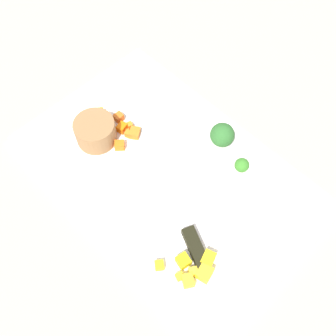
# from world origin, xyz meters

# --- Properties ---
(ground_plane) EXTENTS (4.00, 4.00, 0.00)m
(ground_plane) POSITION_xyz_m (0.00, 0.00, 0.00)
(ground_plane) COLOR #A09786
(cutting_board) EXTENTS (0.51, 0.32, 0.01)m
(cutting_board) POSITION_xyz_m (0.00, 0.00, 0.01)
(cutting_board) COLOR white
(cutting_board) RESTS_ON ground_plane
(prep_bowl) EXTENTS (0.07, 0.07, 0.05)m
(prep_bowl) POSITION_xyz_m (-0.14, -0.05, 0.03)
(prep_bowl) COLOR olive
(prep_bowl) RESTS_ON cutting_board
(chef_knife) EXTENTS (0.27, 0.14, 0.02)m
(chef_knife) POSITION_xyz_m (0.08, -0.04, 0.02)
(chef_knife) COLOR silver
(chef_knife) RESTS_ON cutting_board
(carrot_dice_0) EXTENTS (0.01, 0.01, 0.01)m
(carrot_dice_0) POSITION_xyz_m (-0.10, -0.00, 0.02)
(carrot_dice_0) COLOR orange
(carrot_dice_0) RESTS_ON cutting_board
(carrot_dice_1) EXTENTS (0.03, 0.03, 0.01)m
(carrot_dice_1) POSITION_xyz_m (-0.10, 0.01, 0.02)
(carrot_dice_1) COLOR orange
(carrot_dice_1) RESTS_ON cutting_board
(carrot_dice_2) EXTENTS (0.02, 0.02, 0.02)m
(carrot_dice_2) POSITION_xyz_m (-0.18, -0.01, 0.02)
(carrot_dice_2) COLOR orange
(carrot_dice_2) RESTS_ON cutting_board
(carrot_dice_3) EXTENTS (0.02, 0.02, 0.01)m
(carrot_dice_3) POSITION_xyz_m (-0.12, 0.00, 0.02)
(carrot_dice_3) COLOR orange
(carrot_dice_3) RESTS_ON cutting_board
(carrot_dice_4) EXTENTS (0.02, 0.02, 0.02)m
(carrot_dice_4) POSITION_xyz_m (-0.10, -0.03, 0.02)
(carrot_dice_4) COLOR orange
(carrot_dice_4) RESTS_ON cutting_board
(carrot_dice_5) EXTENTS (0.01, 0.01, 0.01)m
(carrot_dice_5) POSITION_xyz_m (-0.12, 0.01, 0.02)
(carrot_dice_5) COLOR orange
(carrot_dice_5) RESTS_ON cutting_board
(carrot_dice_6) EXTENTS (0.02, 0.02, 0.01)m
(carrot_dice_6) POSITION_xyz_m (-0.14, 0.01, 0.02)
(carrot_dice_6) COLOR orange
(carrot_dice_6) RESTS_ON cutting_board
(pepper_dice_0) EXTENTS (0.01, 0.01, 0.01)m
(pepper_dice_0) POSITION_xyz_m (0.15, -0.12, 0.02)
(pepper_dice_0) COLOR yellow
(pepper_dice_0) RESTS_ON cutting_board
(pepper_dice_1) EXTENTS (0.03, 0.02, 0.01)m
(pepper_dice_1) POSITION_xyz_m (0.16, -0.11, 0.02)
(pepper_dice_1) COLOR yellow
(pepper_dice_1) RESTS_ON cutting_board
(pepper_dice_2) EXTENTS (0.02, 0.02, 0.02)m
(pepper_dice_2) POSITION_xyz_m (0.13, -0.10, 0.02)
(pepper_dice_2) COLOR yellow
(pepper_dice_2) RESTS_ON cutting_board
(pepper_dice_3) EXTENTS (0.02, 0.02, 0.01)m
(pepper_dice_3) POSITION_xyz_m (0.11, -0.13, 0.02)
(pepper_dice_3) COLOR yellow
(pepper_dice_3) RESTS_ON cutting_board
(pepper_dice_4) EXTENTS (0.02, 0.02, 0.01)m
(pepper_dice_4) POSITION_xyz_m (0.15, -0.10, 0.02)
(pepper_dice_4) COLOR yellow
(pepper_dice_4) RESTS_ON cutting_board
(pepper_dice_5) EXTENTS (0.02, 0.03, 0.02)m
(pepper_dice_5) POSITION_xyz_m (0.16, -0.07, 0.02)
(pepper_dice_5) COLOR yellow
(pepper_dice_5) RESTS_ON cutting_board
(pepper_dice_6) EXTENTS (0.03, 0.03, 0.02)m
(pepper_dice_6) POSITION_xyz_m (0.17, -0.09, 0.02)
(pepper_dice_6) COLOR yellow
(pepper_dice_6) RESTS_ON cutting_board
(broccoli_floret_0) EXTENTS (0.03, 0.03, 0.03)m
(broccoli_floret_0) POSITION_xyz_m (0.09, 0.09, 0.03)
(broccoli_floret_0) COLOR #80BC6C
(broccoli_floret_0) RESTS_ON cutting_board
(broccoli_floret_1) EXTENTS (0.04, 0.04, 0.05)m
(broccoli_floret_1) POSITION_xyz_m (0.02, 0.11, 0.03)
(broccoli_floret_1) COLOR #97BC5C
(broccoli_floret_1) RESTS_ON cutting_board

